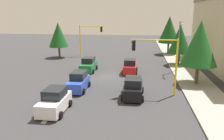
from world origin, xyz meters
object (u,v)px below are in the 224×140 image
at_px(traffic_signal_near_left, 158,55).
at_px(car_black, 133,88).
at_px(car_green, 88,65).
at_px(car_red, 130,67).
at_px(car_blue, 79,82).
at_px(tree_roadside_far, 169,30).
at_px(tree_opposite_side, 58,35).
at_px(car_white, 55,101).
at_px(street_lamp_curbside, 179,41).
at_px(tree_roadside_mid, 180,39).
at_px(tree_roadside_near, 200,43).
at_px(traffic_signal_far_right, 89,35).

relative_size(traffic_signal_near_left, car_black, 1.39).
xyz_separation_m(car_green, car_red, (0.31, 5.88, -0.00)).
distance_m(car_blue, car_black, 5.99).
bearing_deg(tree_roadside_far, tree_opposite_side, -73.69).
relative_size(tree_roadside_far, car_red, 1.96).
height_order(car_green, car_white, same).
distance_m(tree_roadside_far, car_white, 31.97).
height_order(tree_opposite_side, car_red, tree_opposite_side).
bearing_deg(car_red, street_lamp_curbside, 102.45).
bearing_deg(car_black, tree_roadside_mid, 156.24).
height_order(traffic_signal_near_left, tree_roadside_mid, tree_roadside_mid).
bearing_deg(car_black, car_red, -175.22).
height_order(tree_opposite_side, car_black, tree_opposite_side).
relative_size(tree_roadside_mid, car_black, 1.56).
bearing_deg(street_lamp_curbside, car_red, -77.55).
height_order(traffic_signal_near_left, car_blue, traffic_signal_near_left).
distance_m(traffic_signal_near_left, tree_roadside_far, 24.32).
bearing_deg(tree_roadside_mid, car_red, -51.55).
bearing_deg(street_lamp_curbside, tree_roadside_far, 178.81).
height_order(street_lamp_curbside, car_green, street_lamp_curbside).
bearing_deg(car_green, tree_roadside_mid, 112.66).
height_order(tree_roadside_near, car_black, tree_roadside_near).
relative_size(traffic_signal_near_left, tree_roadside_mid, 0.89).
bearing_deg(tree_roadside_near, tree_roadside_mid, -177.14).
bearing_deg(car_blue, tree_opposite_side, -153.98).
relative_size(street_lamp_curbside, car_red, 1.83).
xyz_separation_m(traffic_signal_near_left, car_blue, (-0.42, -8.11, -3.10)).
relative_size(tree_roadside_near, tree_opposite_side, 1.12).
height_order(street_lamp_curbside, tree_roadside_mid, street_lamp_curbside).
bearing_deg(tree_roadside_near, car_green, -108.07).
relative_size(tree_roadside_near, tree_roadside_mid, 1.14).
relative_size(tree_roadside_mid, car_white, 1.63).
xyz_separation_m(tree_roadside_far, car_green, (15.52, -12.73, -4.04)).
relative_size(traffic_signal_far_right, tree_roadside_far, 0.78).
xyz_separation_m(tree_roadside_far, car_blue, (23.58, -11.92, -4.04)).
height_order(tree_roadside_near, car_blue, tree_roadside_near).
bearing_deg(car_black, traffic_signal_near_left, 112.75).
xyz_separation_m(traffic_signal_near_left, car_red, (-8.17, -3.04, -3.10)).
height_order(street_lamp_curbside, car_black, street_lamp_curbside).
bearing_deg(car_green, tree_opposite_side, -140.77).
height_order(traffic_signal_far_right, car_white, traffic_signal_far_right).
xyz_separation_m(traffic_signal_far_right, car_green, (11.52, 2.50, -3.24)).
distance_m(car_blue, car_white, 5.63).
relative_size(car_red, car_white, 0.98).
relative_size(tree_roadside_near, car_white, 1.86).
distance_m(tree_roadside_far, car_green, 20.48).
bearing_deg(street_lamp_curbside, car_black, -28.70).
relative_size(tree_roadside_mid, car_blue, 1.59).
distance_m(tree_roadside_mid, car_green, 14.70).
distance_m(street_lamp_curbside, car_blue, 15.21).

